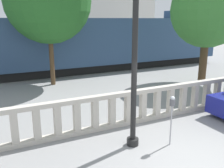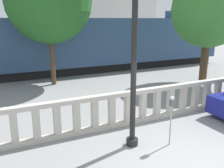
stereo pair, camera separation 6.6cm
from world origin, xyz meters
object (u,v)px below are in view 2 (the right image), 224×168
at_px(train_near, 70,44).
at_px(tree_left, 49,0).
at_px(lamppost, 135,13).
at_px(tree_right, 209,11).
at_px(parking_meter, 172,107).

relative_size(train_near, tree_left, 3.57).
bearing_deg(lamppost, tree_left, 93.07).
height_order(train_near, tree_right, tree_right).
distance_m(parking_meter, tree_left, 9.10).
bearing_deg(train_near, parking_meter, -92.36).
distance_m(train_near, tree_right, 8.76).
relative_size(parking_meter, train_near, 0.06).
xyz_separation_m(lamppost, tree_right, (7.29, 4.55, 0.28)).
bearing_deg(tree_left, tree_right, -23.50).
xyz_separation_m(lamppost, tree_left, (-0.42, 7.90, 0.78)).
bearing_deg(parking_meter, tree_left, 99.57).
height_order(train_near, tree_left, tree_left).
xyz_separation_m(tree_left, tree_right, (7.71, -3.35, -0.50)).
bearing_deg(parking_meter, lamppost, 155.20).
relative_size(lamppost, tree_left, 1.05).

